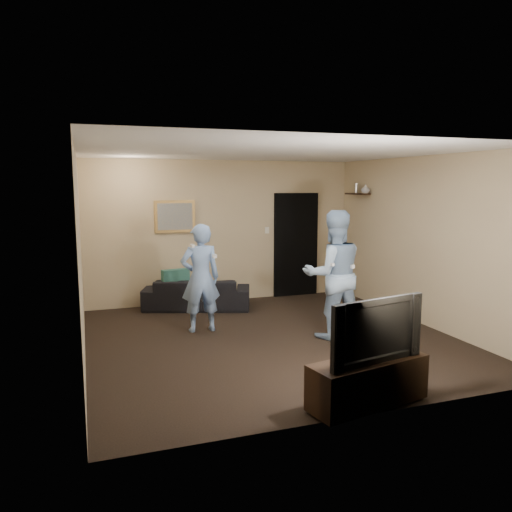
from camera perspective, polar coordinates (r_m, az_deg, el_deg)
name	(u,v)px	position (r m, az deg, el deg)	size (l,w,h in m)	color
ground	(271,339)	(7.17, 1.77, -9.42)	(5.00, 5.00, 0.00)	black
ceiling	(272,152)	(6.84, 1.87, 11.81)	(5.00, 5.00, 0.04)	silver
wall_back	(223,232)	(9.25, -3.74, 2.81)	(5.00, 0.04, 2.60)	tan
wall_front	(370,281)	(4.67, 12.89, -2.77)	(5.00, 0.04, 2.60)	tan
wall_left	(80,256)	(6.44, -19.45, -0.04)	(0.04, 5.00, 2.60)	tan
wall_right	(423,241)	(8.12, 18.54, 1.64)	(0.04, 5.00, 2.60)	tan
sofa	(197,293)	(8.84, -6.76, -4.25)	(1.84, 0.72, 0.54)	black
throw_pillow	(176,283)	(8.73, -9.16, -3.05)	(0.47, 0.15, 0.47)	#1B524B
painting_frame	(175,216)	(9.00, -9.26, 4.49)	(0.72, 0.05, 0.57)	olive
painting_canvas	(175,217)	(8.98, -9.23, 4.48)	(0.62, 0.01, 0.47)	slate
doorway	(296,245)	(9.74, 4.58, 1.30)	(0.90, 0.06, 2.00)	black
light_switch	(267,230)	(9.49, 1.26, 2.96)	(0.08, 0.02, 0.12)	silver
wall_shelf	(358,194)	(9.50, 11.53, 6.97)	(0.20, 0.60, 0.03)	black
shelf_vase	(365,189)	(9.27, 12.40, 7.50)	(0.15, 0.15, 0.16)	#B0B0B5
shelf_figurine	(356,188)	(9.54, 11.40, 7.61)	(0.06, 0.06, 0.18)	silver
tv_console	(368,382)	(5.17, 12.68, -13.84)	(1.25, 0.40, 0.45)	black
television	(370,328)	(4.99, 12.88, -8.08)	(1.10, 0.14, 0.63)	black
wii_player_left	(200,278)	(7.39, -6.37, -2.51)	(0.59, 0.49, 1.60)	#7FA4DD
wii_player_right	(333,274)	(7.12, 8.84, -2.10)	(0.97, 0.80, 1.82)	#8FAFD1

